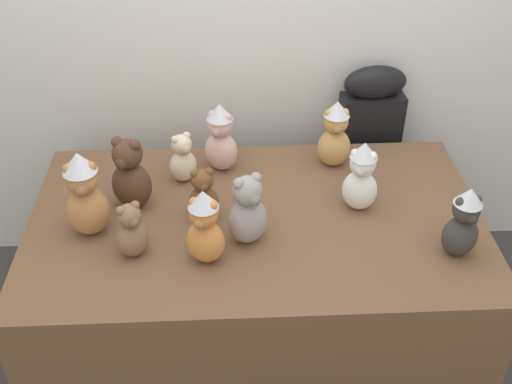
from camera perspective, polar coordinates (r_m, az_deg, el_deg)
The scene contains 13 objects.
display_table at distance 2.57m, azimuth 0.00°, elevation -8.58°, with size 1.70×0.99×0.72m, color brown.
instrument_case at distance 3.02m, azimuth 9.96°, elevation 2.52°, with size 0.29×0.14×1.03m.
teddy_bear_mocha at distance 2.16m, azimuth -11.33°, elevation -3.57°, with size 0.15×0.14×0.22m.
teddy_bear_blush at distance 2.52m, azimuth -3.27°, elevation 4.96°, with size 0.17×0.16×0.30m.
teddy_bear_honey at distance 2.56m, azimuth 7.26°, elevation 5.24°, with size 0.14×0.12×0.30m.
teddy_bear_charcoal at distance 2.21m, azimuth 18.46°, elevation -2.70°, with size 0.15×0.13×0.28m.
teddy_bear_cocoa at distance 2.36m, azimuth -11.45°, elevation 1.51°, with size 0.19×0.17×0.30m.
teddy_bear_chestnut at distance 2.28m, azimuth -4.86°, elevation -0.33°, with size 0.13×0.11×0.22m.
teddy_bear_snow at distance 2.33m, azimuth 9.62°, elevation 1.37°, with size 0.16×0.15×0.29m.
teddy_bear_caramel at distance 2.25m, azimuth -15.41°, elevation -0.28°, with size 0.17×0.15×0.34m.
teddy_bear_cream at distance 2.49m, azimuth -6.73°, elevation 3.02°, with size 0.14×0.14×0.22m.
teddy_bear_ash at distance 2.15m, azimuth -0.75°, elevation -1.78°, with size 0.18×0.17×0.28m.
teddy_bear_ginger at distance 2.07m, azimuth -4.73°, elevation -3.26°, with size 0.16×0.15×0.29m.
Camera 1 is at (-0.09, -1.55, 2.19)m, focal length 43.63 mm.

